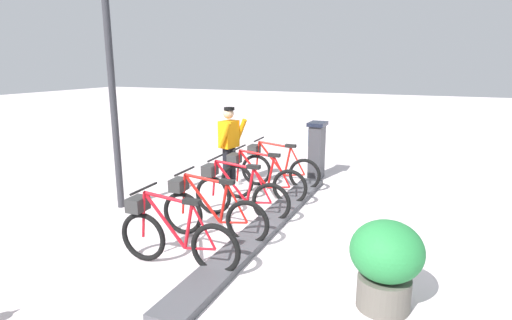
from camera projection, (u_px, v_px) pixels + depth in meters
ground_plane at (266, 229)px, 6.51m from camera, size 60.00×60.00×0.00m
dock_rail_base at (266, 226)px, 6.50m from camera, size 0.44×5.48×0.10m
payment_kiosk at (317, 150)px, 9.20m from camera, size 0.36×0.52×1.28m
bike_docked_0 at (277, 168)px, 8.57m from camera, size 1.72×0.54×1.02m
bike_docked_1 at (259, 179)px, 7.73m from camera, size 1.72×0.54×1.02m
bike_docked_2 at (237, 193)px, 6.89m from camera, size 1.72×0.54×1.02m
bike_docked_3 at (209, 211)px, 6.05m from camera, size 1.72×0.54×1.02m
bike_docked_4 at (173, 235)px, 5.22m from camera, size 1.72×0.54×1.02m
worker_near_rack at (229, 143)px, 8.65m from camera, size 0.55×0.68×1.66m
lamp_post at (110, 58)px, 6.90m from camera, size 0.32×0.32×4.01m
planter_bush at (386, 261)px, 4.30m from camera, size 0.76×0.76×0.97m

